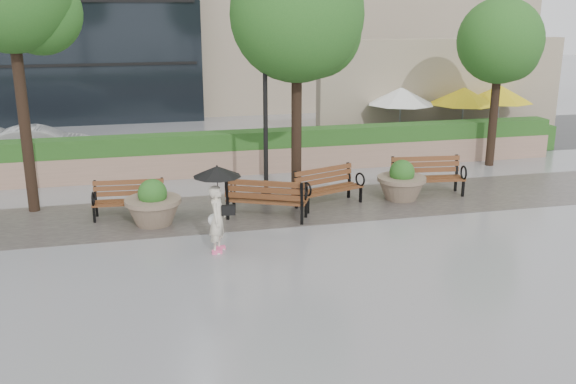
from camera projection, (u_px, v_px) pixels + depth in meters
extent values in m
plane|color=gray|center=(247.00, 253.00, 14.00)|extent=(100.00, 100.00, 0.00)
cube|color=#383330|center=(227.00, 212.00, 16.79)|extent=(28.00, 3.20, 0.01)
cube|color=#A27D69|center=(208.00, 162.00, 20.42)|extent=(24.00, 0.80, 0.80)
cube|color=#254C19|center=(208.00, 141.00, 20.23)|extent=(24.00, 0.75, 0.55)
cube|color=tan|center=(442.00, 91.00, 24.92)|extent=(10.00, 0.60, 4.00)
cube|color=#254C19|center=(454.00, 142.00, 23.19)|extent=(8.00, 0.50, 0.90)
cube|color=black|center=(196.00, 148.00, 24.26)|extent=(40.00, 7.00, 0.00)
cube|color=brown|center=(129.00, 202.00, 16.15)|extent=(1.80, 0.67, 0.05)
cube|color=brown|center=(129.00, 188.00, 16.33)|extent=(1.77, 0.26, 0.41)
cube|color=black|center=(129.00, 210.00, 16.23)|extent=(1.81, 0.77, 0.45)
torus|color=black|center=(93.00, 199.00, 15.81)|extent=(0.08, 0.37, 0.36)
torus|color=black|center=(162.00, 196.00, 16.06)|extent=(0.08, 0.37, 0.36)
cube|color=brown|center=(267.00, 200.00, 16.14)|extent=(2.07, 1.40, 0.06)
cube|color=brown|center=(264.00, 190.00, 15.75)|extent=(1.88, 0.98, 0.47)
cube|color=black|center=(267.00, 209.00, 16.18)|extent=(2.12, 1.50, 0.51)
torus|color=black|center=(306.00, 192.00, 16.09)|extent=(0.23, 0.40, 0.41)
torus|color=black|center=(233.00, 188.00, 16.46)|extent=(0.23, 0.40, 0.41)
cube|color=brown|center=(330.00, 189.00, 17.18)|extent=(1.96, 1.17, 0.05)
cube|color=brown|center=(324.00, 175.00, 17.32)|extent=(1.81, 0.76, 0.44)
cube|color=black|center=(329.00, 197.00, 17.26)|extent=(1.99, 1.27, 0.48)
torus|color=black|center=(307.00, 189.00, 16.50)|extent=(0.18, 0.38, 0.39)
torus|color=black|center=(360.00, 179.00, 17.44)|extent=(0.18, 0.38, 0.39)
cube|color=brown|center=(428.00, 179.00, 18.11)|extent=(2.06, 0.82, 0.06)
cube|color=brown|center=(425.00, 164.00, 18.31)|extent=(2.01, 0.36, 0.47)
cube|color=black|center=(427.00, 186.00, 18.20)|extent=(2.07, 0.93, 0.51)
torus|color=black|center=(398.00, 175.00, 17.75)|extent=(0.10, 0.42, 0.41)
torus|color=black|center=(464.00, 173.00, 17.98)|extent=(0.10, 0.42, 0.41)
cylinder|color=#7F6B56|center=(153.00, 201.00, 15.66)|extent=(1.37, 1.37, 0.11)
sphere|color=#154C19|center=(152.00, 193.00, 15.61)|extent=(0.71, 0.71, 0.71)
cylinder|color=#7F6B56|center=(402.00, 179.00, 17.71)|extent=(1.34, 1.34, 0.11)
sphere|color=#154C19|center=(402.00, 172.00, 17.66)|extent=(0.69, 0.69, 0.69)
cylinder|color=black|center=(266.00, 130.00, 17.03)|extent=(0.12, 0.12, 4.03)
cylinder|color=black|center=(266.00, 197.00, 17.55)|extent=(0.28, 0.28, 0.30)
sphere|color=black|center=(265.00, 51.00, 16.45)|extent=(0.24, 0.24, 0.24)
cylinder|color=black|center=(23.00, 113.00, 16.15)|extent=(0.28, 0.28, 5.17)
sphere|color=#154C19|center=(40.00, 13.00, 15.89)|extent=(2.08, 2.08, 2.08)
cylinder|color=black|center=(297.00, 116.00, 17.34)|extent=(0.28, 0.28, 4.64)
sphere|color=#154C19|center=(297.00, 14.00, 16.60)|extent=(3.51, 3.51, 3.51)
sphere|color=#154C19|center=(316.00, 32.00, 17.15)|extent=(2.46, 2.46, 2.46)
cylinder|color=black|center=(494.00, 109.00, 21.20)|extent=(0.28, 0.28, 3.84)
sphere|color=#154C19|center=(500.00, 41.00, 20.59)|extent=(2.75, 2.75, 2.75)
sphere|color=#154C19|center=(511.00, 52.00, 21.12)|extent=(1.92, 1.92, 1.92)
cylinder|color=black|center=(398.00, 148.00, 24.12)|extent=(0.40, 0.40, 0.10)
cylinder|color=#99999E|center=(400.00, 120.00, 23.82)|extent=(0.06, 0.06, 2.20)
cone|color=white|center=(401.00, 96.00, 23.57)|extent=(2.50, 2.50, 0.60)
cylinder|color=black|center=(460.00, 148.00, 24.13)|extent=(0.40, 0.40, 0.10)
cylinder|color=#99999E|center=(462.00, 120.00, 23.84)|extent=(0.06, 0.06, 2.20)
cone|color=gold|center=(464.00, 96.00, 23.59)|extent=(2.50, 2.50, 0.60)
cylinder|color=black|center=(495.00, 145.00, 24.71)|extent=(0.40, 0.40, 0.10)
cylinder|color=#99999E|center=(498.00, 118.00, 24.42)|extent=(0.06, 0.06, 2.20)
cone|color=gold|center=(500.00, 94.00, 24.17)|extent=(2.50, 2.50, 0.60)
imported|color=white|center=(40.00, 144.00, 22.13)|extent=(3.71, 1.36, 1.21)
imported|color=beige|center=(218.00, 217.00, 13.86)|extent=(0.60, 0.69, 1.60)
cube|color=#F2598C|center=(220.00, 248.00, 14.19)|extent=(0.18, 0.24, 0.08)
cube|color=#F2598C|center=(217.00, 252.00, 13.94)|extent=(0.18, 0.24, 0.08)
cube|color=black|center=(228.00, 210.00, 13.83)|extent=(0.21, 0.32, 0.22)
sphere|color=white|center=(214.00, 220.00, 14.14)|extent=(0.28, 0.28, 0.28)
cylinder|color=black|center=(218.00, 190.00, 13.74)|extent=(0.02, 0.02, 0.85)
cone|color=black|center=(217.00, 171.00, 13.63)|extent=(1.04, 1.04, 0.22)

